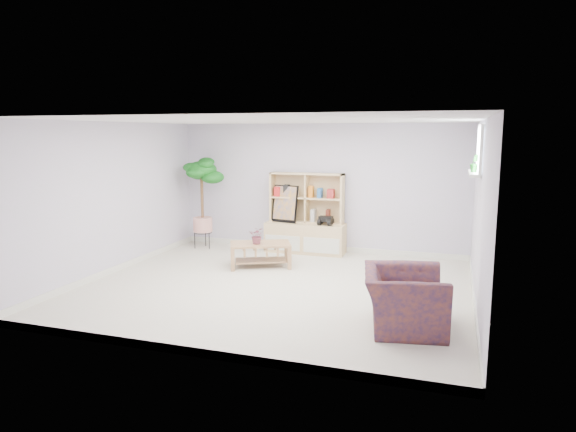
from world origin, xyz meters
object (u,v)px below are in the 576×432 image
(storage_unit, at_px, (305,213))
(armchair, at_px, (404,295))
(coffee_table, at_px, (260,255))
(floor_tree, at_px, (202,203))

(storage_unit, distance_m, armchair, 3.93)
(coffee_table, relative_size, floor_tree, 0.56)
(storage_unit, relative_size, armchair, 1.43)
(coffee_table, height_order, armchair, armchair)
(armchair, bearing_deg, storage_unit, 23.24)
(floor_tree, bearing_deg, storage_unit, 7.05)
(storage_unit, distance_m, coffee_table, 1.42)
(coffee_table, distance_m, armchair, 3.28)
(coffee_table, xyz_separation_m, armchair, (2.55, -2.04, 0.18))
(floor_tree, relative_size, armchair, 1.70)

